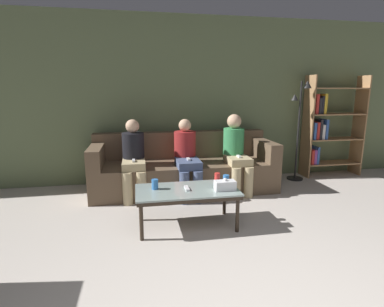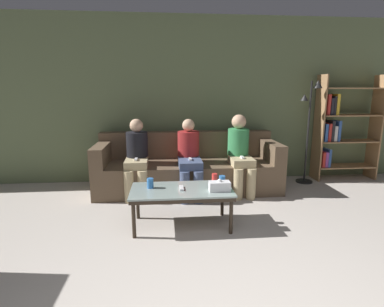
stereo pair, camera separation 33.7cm
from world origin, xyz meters
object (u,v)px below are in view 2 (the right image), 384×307
(coffee_table, at_px, (182,193))
(cup_near_right, at_px, (150,183))
(cup_far_center, at_px, (215,178))
(seated_person_mid_left, at_px, (189,155))
(game_remote, at_px, (182,188))
(seated_person_left_end, at_px, (137,156))
(cup_near_left, at_px, (222,181))
(bookshelf, at_px, (339,129))
(seated_person_mid_right, at_px, (240,152))
(tissue_box, at_px, (220,186))
(standing_lamp, at_px, (310,121))
(couch, at_px, (188,169))

(coffee_table, distance_m, cup_near_right, 0.36)
(cup_far_center, bearing_deg, seated_person_mid_left, 105.45)
(game_remote, xyz_separation_m, seated_person_left_end, (-0.56, 1.05, 0.14))
(cup_near_left, distance_m, seated_person_left_end, 1.43)
(bookshelf, xyz_separation_m, seated_person_mid_left, (-2.51, -0.53, -0.28))
(cup_near_right, xyz_separation_m, seated_person_left_end, (-0.23, 0.99, 0.09))
(seated_person_mid_right, bearing_deg, cup_near_right, -141.38)
(game_remote, distance_m, seated_person_left_end, 1.20)
(coffee_table, distance_m, game_remote, 0.05)
(seated_person_mid_right, bearing_deg, bookshelf, 15.82)
(tissue_box, distance_m, seated_person_left_end, 1.50)
(game_remote, bearing_deg, cup_near_right, 169.42)
(cup_near_right, distance_m, seated_person_mid_left, 1.09)
(cup_far_center, height_order, seated_person_mid_right, seated_person_mid_right)
(bookshelf, relative_size, seated_person_left_end, 1.59)
(cup_near_right, bearing_deg, seated_person_mid_right, 38.62)
(cup_near_right, height_order, tissue_box, tissue_box)
(cup_far_center, xyz_separation_m, bookshelf, (2.29, 1.35, 0.37))
(tissue_box, xyz_separation_m, game_remote, (-0.40, 0.10, -0.04))
(cup_near_right, xyz_separation_m, standing_lamp, (2.43, 1.35, 0.51))
(bookshelf, relative_size, seated_person_mid_right, 1.52)
(coffee_table, xyz_separation_m, cup_near_right, (-0.34, 0.06, 0.10))
(seated_person_left_end, bearing_deg, cup_far_center, -41.37)
(coffee_table, relative_size, seated_person_left_end, 1.02)
(cup_near_left, bearing_deg, seated_person_left_end, 135.44)
(cup_far_center, bearing_deg, coffee_table, -152.22)
(bookshelf, distance_m, seated_person_mid_right, 1.87)
(seated_person_mid_left, bearing_deg, bookshelf, 12.01)
(cup_far_center, distance_m, seated_person_mid_left, 0.85)
(coffee_table, xyz_separation_m, seated_person_mid_left, (0.17, 1.02, 0.18))
(couch, bearing_deg, game_remote, -97.60)
(coffee_table, relative_size, bookshelf, 0.64)
(coffee_table, bearing_deg, tissue_box, -13.79)
(bookshelf, bearing_deg, tissue_box, -144.13)
(seated_person_left_end, bearing_deg, couch, 16.52)
(bookshelf, relative_size, standing_lamp, 1.06)
(seated_person_left_end, bearing_deg, seated_person_mid_right, 0.05)
(game_remote, height_order, seated_person_mid_right, seated_person_mid_right)
(cup_near_left, xyz_separation_m, seated_person_mid_left, (-0.28, 0.97, 0.08))
(cup_near_left, distance_m, seated_person_mid_left, 1.01)
(cup_near_right, xyz_separation_m, bookshelf, (3.02, 1.49, 0.37))
(cup_near_left, distance_m, cup_near_right, 0.79)
(cup_near_right, height_order, game_remote, cup_near_right)
(bookshelf, distance_m, seated_person_left_end, 3.30)
(tissue_box, xyz_separation_m, seated_person_mid_right, (0.51, 1.15, 0.12))
(seated_person_left_end, bearing_deg, bookshelf, 8.87)
(seated_person_mid_left, bearing_deg, seated_person_mid_right, 2.34)
(cup_near_left, xyz_separation_m, tissue_box, (-0.06, -0.15, -0.01))
(bookshelf, height_order, seated_person_mid_right, bookshelf)
(coffee_table, relative_size, seated_person_mid_left, 1.02)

